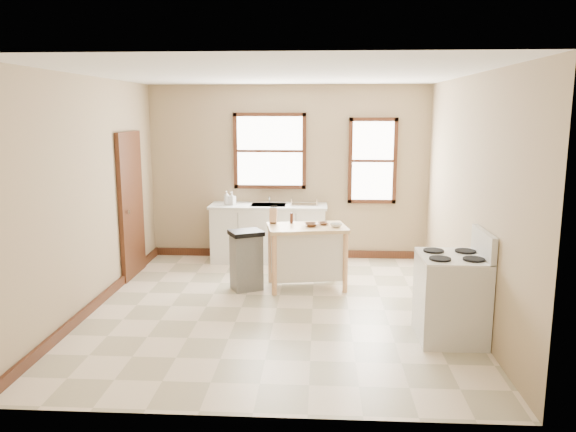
# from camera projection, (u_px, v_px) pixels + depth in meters

# --- Properties ---
(floor) EXTENTS (5.00, 5.00, 0.00)m
(floor) POSITION_uv_depth(u_px,v_px,m) (277.00, 308.00, 6.90)
(floor) COLOR beige
(floor) RESTS_ON ground
(ceiling) EXTENTS (5.00, 5.00, 0.00)m
(ceiling) POSITION_uv_depth(u_px,v_px,m) (276.00, 74.00, 6.38)
(ceiling) COLOR white
(ceiling) RESTS_ON ground
(wall_back) EXTENTS (4.50, 0.04, 2.80)m
(wall_back) POSITION_uv_depth(u_px,v_px,m) (288.00, 173.00, 9.09)
(wall_back) COLOR #9F8568
(wall_back) RESTS_ON ground
(wall_left) EXTENTS (0.04, 5.00, 2.80)m
(wall_left) POSITION_uv_depth(u_px,v_px,m) (91.00, 194.00, 6.77)
(wall_left) COLOR #9F8568
(wall_left) RESTS_ON ground
(wall_right) EXTENTS (0.04, 5.00, 2.80)m
(wall_right) POSITION_uv_depth(u_px,v_px,m) (469.00, 197.00, 6.51)
(wall_right) COLOR #9F8568
(wall_right) RESTS_ON ground
(window_main) EXTENTS (1.17, 0.06, 1.22)m
(window_main) POSITION_uv_depth(u_px,v_px,m) (270.00, 151.00, 9.03)
(window_main) COLOR #3D1D10
(window_main) RESTS_ON wall_back
(window_side) EXTENTS (0.77, 0.06, 1.37)m
(window_side) POSITION_uv_depth(u_px,v_px,m) (373.00, 161.00, 8.96)
(window_side) COLOR #3D1D10
(window_side) RESTS_ON wall_back
(door_left) EXTENTS (0.06, 0.90, 2.10)m
(door_left) POSITION_uv_depth(u_px,v_px,m) (131.00, 205.00, 8.11)
(door_left) COLOR #3D1D10
(door_left) RESTS_ON ground
(baseboard_back) EXTENTS (4.50, 0.04, 0.12)m
(baseboard_back) POSITION_uv_depth(u_px,v_px,m) (288.00, 253.00, 9.31)
(baseboard_back) COLOR #3D1D10
(baseboard_back) RESTS_ON ground
(baseboard_left) EXTENTS (0.04, 5.00, 0.12)m
(baseboard_left) POSITION_uv_depth(u_px,v_px,m) (100.00, 300.00, 7.02)
(baseboard_left) COLOR #3D1D10
(baseboard_left) RESTS_ON ground
(sink_counter) EXTENTS (1.86, 0.62, 0.92)m
(sink_counter) POSITION_uv_depth(u_px,v_px,m) (269.00, 233.00, 8.99)
(sink_counter) COLOR silver
(sink_counter) RESTS_ON ground
(faucet) EXTENTS (0.03, 0.03, 0.22)m
(faucet) POSITION_uv_depth(u_px,v_px,m) (269.00, 196.00, 9.06)
(faucet) COLOR silver
(faucet) RESTS_ON sink_counter
(soap_bottle_a) EXTENTS (0.10, 0.10, 0.22)m
(soap_bottle_a) POSITION_uv_depth(u_px,v_px,m) (227.00, 198.00, 8.89)
(soap_bottle_a) COLOR #B2B2B2
(soap_bottle_a) RESTS_ON sink_counter
(soap_bottle_b) EXTENTS (0.12, 0.13, 0.21)m
(soap_bottle_b) POSITION_uv_depth(u_px,v_px,m) (232.00, 198.00, 8.88)
(soap_bottle_b) COLOR #B2B2B2
(soap_bottle_b) RESTS_ON sink_counter
(dish_rack) EXTENTS (0.49, 0.43, 0.10)m
(dish_rack) POSITION_uv_depth(u_px,v_px,m) (304.00, 202.00, 8.86)
(dish_rack) COLOR silver
(dish_rack) RESTS_ON sink_counter
(kitchen_island) EXTENTS (1.15, 0.84, 0.86)m
(kitchen_island) POSITION_uv_depth(u_px,v_px,m) (307.00, 257.00, 7.65)
(kitchen_island) COLOR #E8C688
(kitchen_island) RESTS_ON ground
(knife_block) EXTENTS (0.10, 0.10, 0.20)m
(knife_block) POSITION_uv_depth(u_px,v_px,m) (273.00, 216.00, 7.74)
(knife_block) COLOR tan
(knife_block) RESTS_ON kitchen_island
(pepper_grinder) EXTENTS (0.05, 0.05, 0.15)m
(pepper_grinder) POSITION_uv_depth(u_px,v_px,m) (291.00, 218.00, 7.73)
(pepper_grinder) COLOR #3D1B10
(pepper_grinder) RESTS_ON kitchen_island
(bowl_a) EXTENTS (0.22, 0.22, 0.04)m
(bowl_a) POSITION_uv_depth(u_px,v_px,m) (311.00, 225.00, 7.54)
(bowl_a) COLOR brown
(bowl_a) RESTS_ON kitchen_island
(bowl_b) EXTENTS (0.20, 0.20, 0.04)m
(bowl_b) POSITION_uv_depth(u_px,v_px,m) (324.00, 223.00, 7.66)
(bowl_b) COLOR brown
(bowl_b) RESTS_ON kitchen_island
(bowl_c) EXTENTS (0.19, 0.19, 0.05)m
(bowl_c) POSITION_uv_depth(u_px,v_px,m) (336.00, 225.00, 7.50)
(bowl_c) COLOR silver
(bowl_c) RESTS_ON kitchen_island
(trash_bin) EXTENTS (0.53, 0.50, 0.81)m
(trash_bin) POSITION_uv_depth(u_px,v_px,m) (246.00, 260.00, 7.56)
(trash_bin) COLOR #61615E
(trash_bin) RESTS_ON ground
(gas_stove) EXTENTS (0.73, 0.74, 1.18)m
(gas_stove) POSITION_uv_depth(u_px,v_px,m) (451.00, 285.00, 5.88)
(gas_stove) COLOR silver
(gas_stove) RESTS_ON ground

